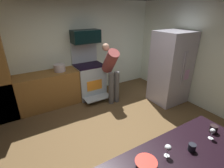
{
  "coord_description": "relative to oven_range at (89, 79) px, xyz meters",
  "views": [
    {
      "loc": [
        -1.49,
        -2.25,
        2.37
      ],
      "look_at": [
        0.05,
        0.3,
        1.05
      ],
      "focal_mm": 27.35,
      "sensor_mm": 36.0,
      "label": 1
    }
  ],
  "objects": [
    {
      "name": "ground_plane",
      "position": [
        -0.3,
        -1.97,
        -0.52
      ],
      "size": [
        5.2,
        4.8,
        0.02
      ],
      "primitive_type": "cube",
      "color": "brown"
    },
    {
      "name": "wall_back",
      "position": [
        -0.3,
        0.37,
        0.79
      ],
      "size": [
        5.2,
        0.12,
        2.6
      ],
      "primitive_type": "cube",
      "color": "silver",
      "rests_on": "ground"
    },
    {
      "name": "wall_right",
      "position": [
        2.24,
        -1.97,
        0.79
      ],
      "size": [
        0.12,
        4.8,
        2.6
      ],
      "primitive_type": "cube",
      "color": "silver",
      "rests_on": "ground"
    },
    {
      "name": "lower_cabinet_run",
      "position": [
        -1.2,
        0.01,
        -0.06
      ],
      "size": [
        2.4,
        0.6,
        0.9
      ],
      "primitive_type": "cube",
      "color": "brown",
      "rests_on": "ground"
    },
    {
      "name": "oven_range",
      "position": [
        0.0,
        0.0,
        0.0
      ],
      "size": [
        0.76,
        0.96,
        1.53
      ],
      "color": "#AFBEC5",
      "rests_on": "ground"
    },
    {
      "name": "microwave",
      "position": [
        0.0,
        0.09,
        1.19
      ],
      "size": [
        0.74,
        0.38,
        0.33
      ],
      "primitive_type": "cube",
      "color": "black",
      "rests_on": "oven_range"
    },
    {
      "name": "refrigerator",
      "position": [
        1.73,
        -1.37,
        0.43
      ],
      "size": [
        0.86,
        0.78,
        1.88
      ],
      "color": "#B3AFC0",
      "rests_on": "ground"
    },
    {
      "name": "person_cook",
      "position": [
        0.39,
        -0.57,
        0.4
      ],
      "size": [
        0.31,
        0.64,
        1.54
      ],
      "color": "#545454",
      "rests_on": "ground"
    },
    {
      "name": "mixing_bowl_prep",
      "position": [
        -0.84,
        -3.32,
        0.42
      ],
      "size": [
        0.23,
        0.23,
        0.07
      ],
      "primitive_type": "cone",
      "rotation": [
        3.14,
        0.0,
        0.0
      ],
      "color": "red",
      "rests_on": "counter_island"
    },
    {
      "name": "wine_glass_near",
      "position": [
        -0.56,
        -3.34,
        0.5
      ],
      "size": [
        0.07,
        0.07,
        0.15
      ],
      "color": "silver",
      "rests_on": "counter_island"
    },
    {
      "name": "wine_glass_far",
      "position": [
        0.11,
        -3.43,
        0.49
      ],
      "size": [
        0.06,
        0.06,
        0.15
      ],
      "color": "silver",
      "rests_on": "counter_island"
    },
    {
      "name": "mug_coffee",
      "position": [
        0.25,
        -3.37,
        0.44
      ],
      "size": [
        0.1,
        0.1,
        0.1
      ],
      "primitive_type": "cylinder",
      "color": "black",
      "rests_on": "counter_island"
    },
    {
      "name": "mug_tea",
      "position": [
        -0.26,
        -3.43,
        0.43
      ],
      "size": [
        0.08,
        0.08,
        0.09
      ],
      "primitive_type": "cylinder",
      "color": "black",
      "rests_on": "counter_island"
    },
    {
      "name": "stock_pot",
      "position": [
        -0.8,
        0.01,
        0.48
      ],
      "size": [
        0.29,
        0.29,
        0.18
      ],
      "primitive_type": "cylinder",
      "color": "#BFB4B6",
      "rests_on": "lower_cabinet_run"
    }
  ]
}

